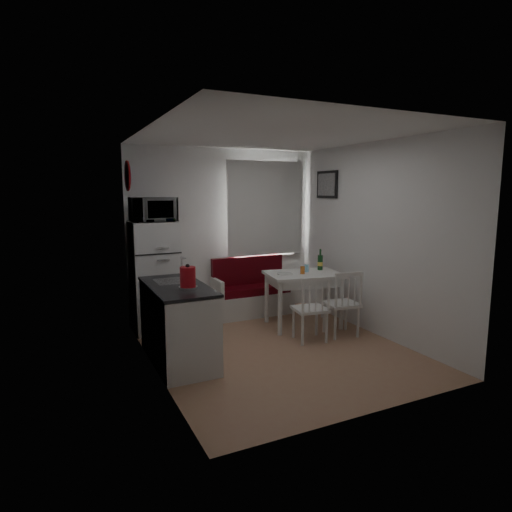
# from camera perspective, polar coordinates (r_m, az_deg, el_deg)

# --- Properties ---
(floor) EXTENTS (3.00, 3.50, 0.02)m
(floor) POSITION_cam_1_polar(r_m,az_deg,el_deg) (5.47, 2.70, -12.23)
(floor) COLOR tan
(floor) RESTS_ON ground
(ceiling) EXTENTS (3.00, 3.50, 0.02)m
(ceiling) POSITION_cam_1_polar(r_m,az_deg,el_deg) (5.15, 2.91, 15.90)
(ceiling) COLOR white
(ceiling) RESTS_ON wall_back
(wall_back) EXTENTS (3.00, 0.02, 2.60)m
(wall_back) POSITION_cam_1_polar(r_m,az_deg,el_deg) (6.73, -4.33, 3.09)
(wall_back) COLOR white
(wall_back) RESTS_ON floor
(wall_front) EXTENTS (3.00, 0.02, 2.60)m
(wall_front) POSITION_cam_1_polar(r_m,az_deg,el_deg) (3.73, 15.74, -1.71)
(wall_front) COLOR white
(wall_front) RESTS_ON floor
(wall_left) EXTENTS (0.02, 3.50, 2.60)m
(wall_left) POSITION_cam_1_polar(r_m,az_deg,el_deg) (4.63, -13.73, 0.35)
(wall_left) COLOR white
(wall_left) RESTS_ON floor
(wall_right) EXTENTS (0.02, 3.50, 2.60)m
(wall_right) POSITION_cam_1_polar(r_m,az_deg,el_deg) (6.01, 15.48, 2.14)
(wall_right) COLOR white
(wall_right) RESTS_ON floor
(window) EXTENTS (1.22, 0.06, 1.47)m
(window) POSITION_cam_1_polar(r_m,az_deg,el_deg) (6.97, 1.13, 5.98)
(window) COLOR silver
(window) RESTS_ON wall_back
(curtain) EXTENTS (1.35, 0.02, 1.50)m
(curtain) POSITION_cam_1_polar(r_m,az_deg,el_deg) (6.90, 1.39, 6.37)
(curtain) COLOR white
(curtain) RESTS_ON wall_back
(kitchen_counter) EXTENTS (0.62, 1.32, 1.16)m
(kitchen_counter) POSITION_cam_1_polar(r_m,az_deg,el_deg) (5.04, -10.38, -8.75)
(kitchen_counter) COLOR silver
(kitchen_counter) RESTS_ON floor
(wall_sign) EXTENTS (0.03, 0.40, 0.40)m
(wall_sign) POSITION_cam_1_polar(r_m,az_deg,el_deg) (6.02, -16.68, 10.21)
(wall_sign) COLOR navy
(wall_sign) RESTS_ON wall_left
(picture_frame) EXTENTS (0.04, 0.52, 0.42)m
(picture_frame) POSITION_cam_1_polar(r_m,az_deg,el_deg) (6.83, 9.43, 9.38)
(picture_frame) COLOR black
(picture_frame) RESTS_ON wall_right
(bench) EXTENTS (1.27, 0.49, 0.91)m
(bench) POSITION_cam_1_polar(r_m,az_deg,el_deg) (6.83, -0.58, -5.31)
(bench) COLOR silver
(bench) RESTS_ON floor
(dining_table) EXTENTS (1.15, 0.90, 0.78)m
(dining_table) POSITION_cam_1_polar(r_m,az_deg,el_deg) (6.21, 6.35, -3.06)
(dining_table) COLOR silver
(dining_table) RESTS_ON floor
(chair_left) EXTENTS (0.47, 0.45, 0.47)m
(chair_left) POSITION_cam_1_polar(r_m,az_deg,el_deg) (5.57, 7.75, -6.07)
(chair_left) COLOR silver
(chair_left) RESTS_ON floor
(chair_right) EXTENTS (0.47, 0.46, 0.48)m
(chair_right) POSITION_cam_1_polar(r_m,az_deg,el_deg) (5.85, 11.88, -5.31)
(chair_right) COLOR silver
(chair_right) RESTS_ON floor
(fridge) EXTENTS (0.61, 0.61, 1.54)m
(fridge) POSITION_cam_1_polar(r_m,az_deg,el_deg) (6.14, -13.38, -2.67)
(fridge) COLOR white
(fridge) RESTS_ON floor
(microwave) EXTENTS (0.59, 0.40, 0.33)m
(microwave) POSITION_cam_1_polar(r_m,az_deg,el_deg) (5.98, -13.59, 6.04)
(microwave) COLOR white
(microwave) RESTS_ON fridge
(kettle) EXTENTS (0.20, 0.20, 0.27)m
(kettle) POSITION_cam_1_polar(r_m,az_deg,el_deg) (4.65, -9.08, -2.81)
(kettle) COLOR #B40E18
(kettle) RESTS_ON kitchen_counter
(wine_bottle) EXTENTS (0.08, 0.08, 0.31)m
(wine_bottle) POSITION_cam_1_polar(r_m,az_deg,el_deg) (6.43, 8.56, -0.46)
(wine_bottle) COLOR #14401B
(wine_bottle) RESTS_ON dining_table
(drinking_glass_orange) EXTENTS (0.06, 0.06, 0.11)m
(drinking_glass_orange) POSITION_cam_1_polar(r_m,az_deg,el_deg) (6.11, 6.22, -1.89)
(drinking_glass_orange) COLOR #C96821
(drinking_glass_orange) RESTS_ON dining_table
(drinking_glass_blue) EXTENTS (0.07, 0.07, 0.11)m
(drinking_glass_blue) POSITION_cam_1_polar(r_m,az_deg,el_deg) (6.26, 6.75, -1.63)
(drinking_glass_blue) COLOR #88CFE7
(drinking_glass_blue) RESTS_ON dining_table
(plate) EXTENTS (0.22, 0.22, 0.02)m
(plate) POSITION_cam_1_polar(r_m,az_deg,el_deg) (6.05, 3.85, -2.39)
(plate) COLOR white
(plate) RESTS_ON dining_table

